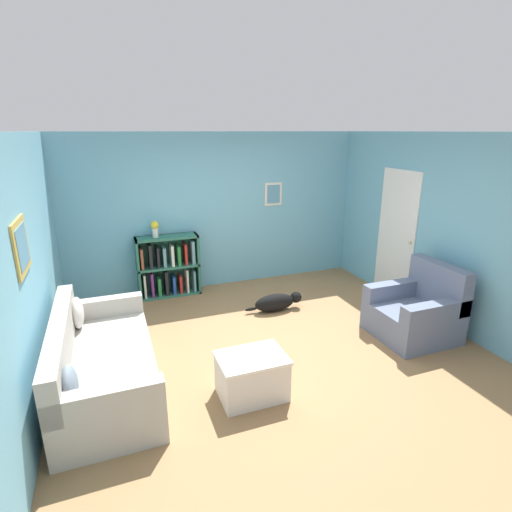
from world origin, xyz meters
TOP-DOWN VIEW (x-y plane):
  - ground_plane at (0.00, 0.00)m, footprint 14.00×14.00m
  - wall_back at (0.00, 2.25)m, footprint 5.60×0.13m
  - wall_left at (-2.55, -0.00)m, footprint 0.13×5.00m
  - wall_right at (2.55, 0.02)m, footprint 0.16×5.00m
  - couch at (-1.99, -0.28)m, footprint 0.95×2.09m
  - bookshelf at (-0.92, 2.04)m, footprint 0.99×0.32m
  - recliner_chair at (1.92, -0.51)m, footprint 0.95×0.93m
  - coffee_table at (-0.56, -0.95)m, footprint 0.68×0.50m
  - dog at (0.50, 0.83)m, footprint 0.91×0.24m
  - vase at (-1.08, 2.02)m, footprint 0.12×0.12m

SIDE VIEW (x-z plane):
  - ground_plane at x=0.00m, z-range 0.00..0.00m
  - dog at x=0.50m, z-range 0.00..0.27m
  - coffee_table at x=-0.56m, z-range 0.01..0.47m
  - couch at x=-1.99m, z-range -0.12..0.71m
  - recliner_chair at x=1.92m, z-range -0.15..0.82m
  - bookshelf at x=-0.92m, z-range -0.02..0.98m
  - vase at x=-1.08m, z-range 1.02..1.28m
  - wall_right at x=2.55m, z-range -0.01..2.59m
  - wall_back at x=0.00m, z-range 0.00..2.60m
  - wall_left at x=-2.55m, z-range 0.00..2.60m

